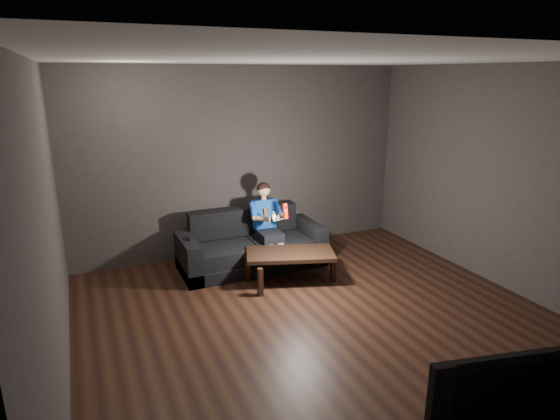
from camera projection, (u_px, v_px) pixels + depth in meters
name	position (u px, v px, depth m)	size (l,w,h in m)	color
floor	(326.00, 326.00, 4.97)	(5.00, 5.00, 0.00)	black
back_wall	(244.00, 161.00, 6.79)	(5.00, 0.04, 2.70)	#393331
left_wall	(48.00, 238.00, 3.62)	(0.04, 5.00, 2.70)	#393331
right_wall	(513.00, 181.00, 5.56)	(0.04, 5.00, 2.70)	#393331
ceiling	(334.00, 59.00, 4.21)	(5.00, 5.00, 0.02)	beige
sofa	(251.00, 249.00, 6.47)	(1.96, 0.85, 0.76)	black
child	(267.00, 219.00, 6.39)	(0.45, 0.55, 1.09)	black
wii_remote_red	(285.00, 211.00, 5.99)	(0.06, 0.08, 0.20)	red
nunchuk_white	(274.00, 216.00, 5.95)	(0.07, 0.09, 0.14)	silver
wii_remote_black	(188.00, 239.00, 5.98)	(0.04, 0.14, 0.03)	black
coffee_table	(290.00, 256.00, 5.94)	(1.22, 0.88, 0.40)	black
tv	(505.00, 391.00, 2.70)	(1.11, 0.15, 0.64)	black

